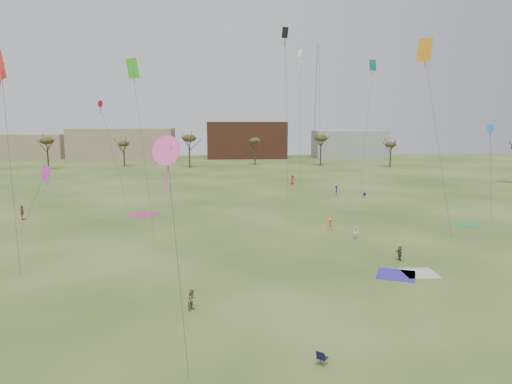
{
  "coord_description": "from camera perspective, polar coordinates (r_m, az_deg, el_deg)",
  "views": [
    {
      "loc": [
        -3.56,
        -34.42,
        13.02
      ],
      "look_at": [
        0.0,
        12.0,
        5.5
      ],
      "focal_mm": 31.92,
      "sensor_mm": 36.0,
      "label": 1
    }
  ],
  "objects": [
    {
      "name": "radio_tower",
      "position": [
        163.03,
        7.64,
        11.27
      ],
      "size": [
        1.51,
        1.72,
        41.0
      ],
      "color": "#9EA3A8",
      "rests_on": "ground"
    },
    {
      "name": "flyer_mid_b",
      "position": [
        54.38,
        9.27,
        -4.0
      ],
      "size": [
        0.94,
        1.1,
        1.48
      ],
      "primitive_type": "imported",
      "rotation": [
        0.0,
        0.0,
        5.22
      ],
      "color": "orange",
      "rests_on": "ground"
    },
    {
      "name": "spectator_fore_b",
      "position": [
        32.34,
        -8.0,
        -13.22
      ],
      "size": [
        0.86,
        0.91,
        1.49
      ],
      "primitive_type": "imported",
      "rotation": [
        0.0,
        0.0,
        1.01
      ],
      "color": "#816E52",
      "rests_on": "ground"
    },
    {
      "name": "building_brick",
      "position": [
        154.82,
        -1.22,
        6.57
      ],
      "size": [
        26.0,
        16.0,
        12.0
      ],
      "primitive_type": "cube",
      "color": "brown",
      "rests_on": "ground"
    },
    {
      "name": "flyer_far_b",
      "position": [
        91.43,
        4.58,
        1.56
      ],
      "size": [
        1.1,
        1.04,
        1.89
      ],
      "primitive_type": "imported",
      "rotation": [
        0.0,
        0.0,
        0.67
      ],
      "color": "#C82242",
      "rests_on": "ground"
    },
    {
      "name": "ground",
      "position": [
        36.97,
        1.45,
        -11.45
      ],
      "size": [
        260.0,
        260.0,
        0.0
      ],
      "primitive_type": "plane",
      "color": "#2D4816",
      "rests_on": "ground"
    },
    {
      "name": "blanket_plum",
      "position": [
        64.22,
        -13.87,
        -2.79
      ],
      "size": [
        4.59,
        4.59,
        0.03
      ],
      "primitive_type": "cube",
      "rotation": [
        0.0,
        0.0,
        2.84
      ],
      "color": "#B8386F",
      "rests_on": "ground"
    },
    {
      "name": "building_tan",
      "position": [
        152.9,
        -16.33,
        5.8
      ],
      "size": [
        32.0,
        14.0,
        10.0
      ],
      "primitive_type": "cube",
      "color": "#937F60",
      "rests_on": "ground"
    },
    {
      "name": "spectator_mid_e",
      "position": [
        50.98,
        12.45,
        -5.02
      ],
      "size": [
        0.8,
        0.69,
        1.42
      ],
      "primitive_type": "imported",
      "rotation": [
        0.0,
        0.0,
        6.03
      ],
      "color": "white",
      "rests_on": "ground"
    },
    {
      "name": "blanket_olive",
      "position": [
        62.12,
        24.85,
        -3.78
      ],
      "size": [
        3.78,
        3.78,
        0.03
      ],
      "primitive_type": "cube",
      "rotation": [
        0.0,
        0.0,
        1.13
      ],
      "color": "#349049",
      "rests_on": "ground"
    },
    {
      "name": "tree_line",
      "position": [
        113.7,
        -4.04,
        6.16
      ],
      "size": [
        117.44,
        49.32,
        8.91
      ],
      "color": "#3A2B1E",
      "rests_on": "ground"
    },
    {
      "name": "camp_chair_center",
      "position": [
        26.1,
        8.28,
        -20.19
      ],
      "size": [
        0.73,
        0.74,
        0.87
      ],
      "rotation": [
        0.0,
        0.0,
        2.47
      ],
      "color": "black",
      "rests_on": "ground"
    },
    {
      "name": "spectator_mid_d",
      "position": [
        66.48,
        -27.25,
        -2.3
      ],
      "size": [
        0.83,
        1.23,
        1.93
      ],
      "primitive_type": "imported",
      "rotation": [
        0.0,
        0.0,
        1.92
      ],
      "color": "#993F79",
      "rests_on": "ground"
    },
    {
      "name": "flyer_far_c",
      "position": [
        79.73,
        10.01,
        0.23
      ],
      "size": [
        0.88,
        1.19,
        1.64
      ],
      "primitive_type": "imported",
      "rotation": [
        0.0,
        0.0,
        4.43
      ],
      "color": "#271F92",
      "rests_on": "ground"
    },
    {
      "name": "blanket_blue",
      "position": [
        40.7,
        17.15,
        -9.9
      ],
      "size": [
        4.05,
        4.05,
        0.03
      ],
      "primitive_type": "cube",
      "rotation": [
        0.0,
        0.0,
        1.16
      ],
      "color": "#3629B5",
      "rests_on": "ground"
    },
    {
      "name": "kites_aloft",
      "position": [
        61.29,
        4.0,
        15.56
      ],
      "size": [
        59.5,
        66.58,
        24.55
      ],
      "color": "green",
      "rests_on": "ground"
    },
    {
      "name": "spectator_fore_c",
      "position": [
        44.58,
        17.55,
        -7.33
      ],
      "size": [
        0.43,
        1.28,
        1.37
      ],
      "primitive_type": "imported",
      "rotation": [
        0.0,
        0.0,
        4.73
      ],
      "color": "brown",
      "rests_on": "ground"
    },
    {
      "name": "building_grey",
      "position": [
        158.75,
        11.61,
        5.91
      ],
      "size": [
        24.0,
        12.0,
        9.0
      ],
      "primitive_type": "cube",
      "color": "gray",
      "rests_on": "ground"
    },
    {
      "name": "camp_chair_right",
      "position": [
        77.63,
        13.36,
        -0.54
      ],
      "size": [
        0.74,
        0.73,
        0.87
      ],
      "rotation": [
        0.0,
        0.0,
        5.38
      ],
      "color": "#161336",
      "rests_on": "ground"
    },
    {
      "name": "blanket_cream",
      "position": [
        41.75,
        19.79,
        -9.55
      ],
      "size": [
        2.83,
        2.83,
        0.03
      ],
      "primitive_type": "cube",
      "rotation": [
        0.0,
        0.0,
        1.54
      ],
      "color": "beige",
      "rests_on": "ground"
    },
    {
      "name": "building_tan_west",
      "position": [
        168.29,
        -25.91,
        5.19
      ],
      "size": [
        20.0,
        12.0,
        8.0
      ],
      "primitive_type": "cube",
      "color": "#937F60",
      "rests_on": "ground"
    }
  ]
}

